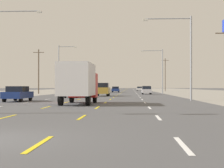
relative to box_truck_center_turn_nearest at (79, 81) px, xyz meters
The scene contains 19 objects.
ground_plane 46.96m from the box_truck_center_turn_nearest, 89.75° to the left, with size 572.00×572.00×0.00m, color #4C4C4F.
lane_markings 85.45m from the box_truck_center_turn_nearest, 89.86° to the left, with size 10.64×227.60×0.01m.
signal_span_wire 11.98m from the box_truck_center_turn_nearest, 89.07° to the right, with size 27.69×0.52×8.78m.
box_truck_center_turn_nearest is the anchor object (origin of this frame).
sedan_far_left_near 8.35m from the box_truck_center_turn_nearest, 143.08° to the left, with size 1.80×4.50×1.46m.
hatchback_inner_left_mid 17.07m from the box_truck_center_turn_nearest, 100.98° to the left, with size 1.72×3.90×1.54m.
suv_center_turn_midfar 24.58m from the box_truck_center_turn_nearest, 90.09° to the left, with size 1.98×4.90×1.98m.
hatchback_far_right_far 38.06m from the box_truck_center_turn_nearest, 79.18° to the left, with size 1.72×3.90×1.54m.
sedan_center_turn_farther 59.42m from the box_truck_center_turn_nearest, 89.57° to the left, with size 1.80×4.50×1.46m.
sedan_inner_left_farthest 61.57m from the box_truck_center_turn_nearest, 93.11° to the left, with size 1.80×4.50×1.46m.
sedan_far_right_distant_a 92.09m from the box_truck_center_turn_nearest, 85.54° to the left, with size 1.80×4.50×1.46m.
hatchback_far_left_distant_b 92.17m from the box_truck_center_turn_nearest, 94.14° to the left, with size 1.72×3.90×1.54m.
streetlight_left_row_0 12.88m from the box_truck_center_turn_nearest, 139.69° to the left, with size 5.00×0.26×9.59m.
streetlight_right_row_0 13.01m from the box_truck_center_turn_nearest, 39.25° to the left, with size 5.00×0.26×8.64m.
streetlight_left_row_1 41.38m from the box_truck_center_turn_nearest, 103.47° to the left, with size 3.64×0.26×9.55m.
streetlight_right_row_1 41.41m from the box_truck_center_turn_nearest, 76.18° to the left, with size 4.33×0.26×8.67m.
utility_pole_left_row_1 43.94m from the box_truck_center_turn_nearest, 109.07° to the left, with size 2.20×0.26×8.93m.
utility_pole_right_row_2 81.73m from the box_truck_center_turn_nearest, 79.55° to the left, with size 2.20×0.26×10.13m.
utility_pole_left_row_3 117.35m from the box_truck_center_turn_nearest, 96.39° to the left, with size 2.20×0.26×8.17m.
Camera 1 is at (3.99, -9.01, 1.41)m, focal length 56.20 mm.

